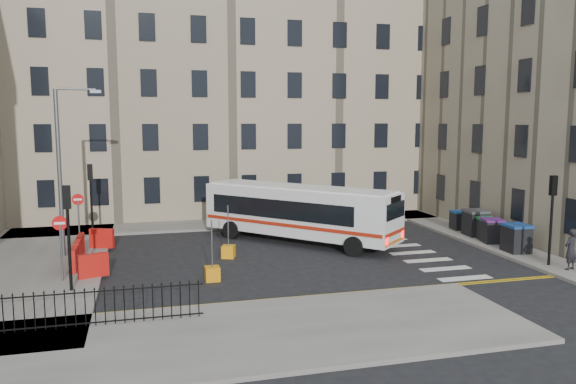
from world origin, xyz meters
name	(u,v)px	position (x,y,z in m)	size (l,w,h in m)	color
ground	(330,252)	(0.00, 0.00, 0.00)	(120.00, 120.00, 0.00)	black
pavement_north	(196,226)	(-6.00, 8.60, 0.07)	(36.00, 3.20, 0.15)	slate
pavement_east	(447,227)	(9.00, 4.00, 0.07)	(2.40, 26.00, 0.15)	slate
pavement_west	(38,264)	(-14.00, 1.00, 0.07)	(6.00, 22.00, 0.15)	slate
pavement_sw	(221,337)	(-7.00, -10.00, 0.07)	(20.00, 6.00, 0.15)	slate
terrace_north	(170,93)	(-7.00, 15.50, 8.62)	(38.30, 10.80, 17.20)	tan
traffic_light_east	(552,206)	(8.60, -5.50, 2.87)	(0.28, 0.22, 4.10)	black
traffic_light_nw	(91,189)	(-12.00, 6.50, 2.87)	(0.28, 0.22, 4.10)	black
traffic_light_sw	(68,221)	(-12.00, -4.00, 2.87)	(0.28, 0.22, 4.10)	black
streetlamp	(59,170)	(-13.00, 2.00, 4.34)	(0.50, 0.22, 8.14)	#595B5E
no_entry_north	(78,208)	(-12.50, 4.50, 2.08)	(0.60, 0.08, 3.00)	#595B5E
no_entry_south	(60,235)	(-12.50, -2.50, 2.08)	(0.60, 0.08, 3.00)	#595B5E
roadworks_barriers	(86,251)	(-11.84, 0.50, 0.65)	(1.66, 6.26, 1.00)	red
iron_railings	(80,309)	(-11.25, -8.20, 0.75)	(7.80, 0.04, 1.20)	black
bus	(299,211)	(-0.93, 2.58, 1.76)	(9.39, 9.93, 3.04)	silver
wheelie_bin_a	(516,238)	(8.80, -2.91, 0.86)	(1.18, 1.33, 1.40)	black
wheelie_bin_b	(492,230)	(8.94, -0.70, 0.80)	(1.28, 1.39, 1.29)	black
wheelie_bin_c	(486,228)	(9.11, 0.07, 0.76)	(1.18, 1.29, 1.22)	black
wheelie_bin_d	(475,222)	(9.17, 1.23, 0.88)	(1.27, 1.42, 1.45)	black
wheelie_bin_e	(459,220)	(9.22, 2.99, 0.71)	(0.97, 1.09, 1.12)	black
pedestrian	(571,249)	(8.93, -6.42, 1.07)	(0.67, 0.44, 1.84)	black
bollard_yellow	(228,252)	(-5.22, 0.16, 0.30)	(0.60, 0.60, 0.60)	orange
bollard_chevron	(212,274)	(-6.47, -3.61, 0.30)	(0.60, 0.60, 0.60)	orange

